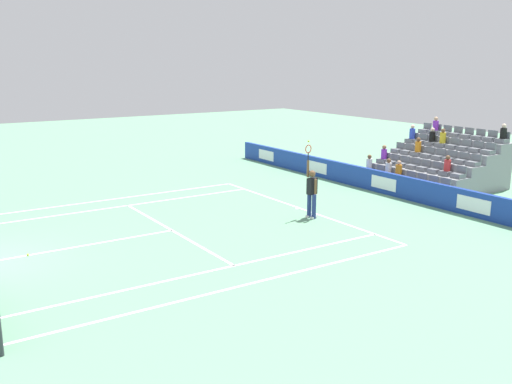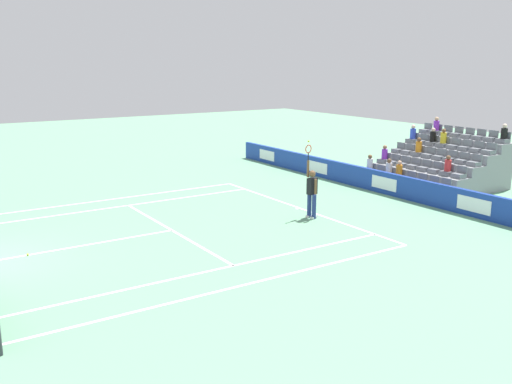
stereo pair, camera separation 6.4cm
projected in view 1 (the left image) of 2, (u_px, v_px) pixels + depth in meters
name	position (u px, v px, depth m)	size (l,w,h in m)	color
line_baseline	(300.00, 208.00, 22.30)	(10.97, 0.10, 0.01)	white
line_service	(172.00, 230.00, 19.37)	(8.23, 0.10, 0.01)	white
line_centre_service	(78.00, 247.00, 17.67)	(0.10, 6.40, 0.01)	white
line_singles_sideline_left	(117.00, 207.00, 22.49)	(0.10, 11.89, 0.01)	white
line_singles_sideline_right	(220.00, 269.00, 15.77)	(0.10, 11.89, 0.01)	white
line_doubles_sideline_left	(106.00, 200.00, 23.61)	(0.10, 11.89, 0.01)	white
line_doubles_sideline_right	(246.00, 285.00, 14.66)	(0.10, 11.89, 0.01)	white
line_centre_mark	(298.00, 209.00, 22.25)	(0.10, 0.20, 0.01)	white
sponsor_barrier	(385.00, 183.00, 24.68)	(22.68, 0.22, 0.95)	#193899
tennis_player	(312.00, 192.00, 20.72)	(0.53, 0.39, 2.85)	navy
stadium_stand	(440.00, 167.00, 26.51)	(4.96, 4.75, 2.97)	gray
loose_tennis_ball	(28.00, 255.00, 16.83)	(0.07, 0.07, 0.07)	#D1E533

